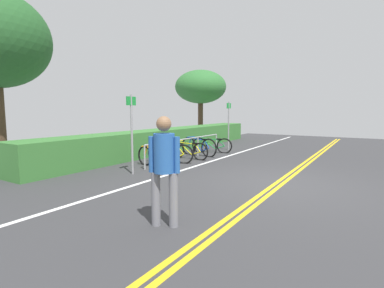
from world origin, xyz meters
name	(u,v)px	position (x,y,z in m)	size (l,w,h in m)	color
ground_plane	(279,185)	(0.00, 0.00, -0.03)	(29.36, 13.02, 0.05)	#353538
centre_line_yellow_inner	(282,184)	(0.00, -0.08, 0.00)	(26.43, 0.10, 0.00)	gold
centre_line_yellow_outer	(276,183)	(0.00, 0.08, 0.00)	(26.43, 0.10, 0.00)	gold
bike_lane_stripe_white	(181,171)	(0.00, 2.92, 0.00)	(26.43, 0.12, 0.00)	white
bike_rack	(187,143)	(1.94, 3.95, 0.58)	(4.77, 0.05, 0.76)	#9EA0A5
bicycle_0	(156,157)	(0.06, 3.89, 0.32)	(0.47, 1.75, 0.69)	black
bicycle_1	(170,153)	(0.93, 3.97, 0.33)	(0.58, 1.61, 0.70)	black
bicycle_2	(188,150)	(1.95, 3.89, 0.32)	(0.46, 1.70, 0.68)	black
bicycle_3	(199,147)	(2.82, 3.96, 0.36)	(0.46, 1.75, 0.76)	black
bicycle_4	(212,145)	(3.83, 3.91, 0.32)	(0.62, 1.67, 0.68)	black
pedestrian	(164,164)	(-3.61, 0.77, 0.98)	(0.32, 0.46, 1.70)	slate
sign_post_near	(132,127)	(-1.10, 3.80, 1.34)	(0.36, 0.06, 2.22)	gray
sign_post_far	(229,121)	(5.03, 3.71, 1.31)	(0.36, 0.06, 2.17)	gray
hedge_backdrop	(168,140)	(3.44, 5.91, 0.48)	(13.72, 1.24, 0.97)	#387533
tree_mid	(201,87)	(9.03, 7.51, 3.22)	(3.19, 3.19, 4.28)	#473323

